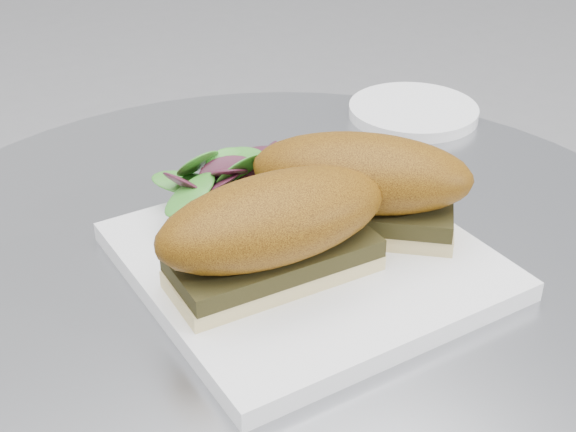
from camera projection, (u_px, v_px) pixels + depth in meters
name	position (u px, v px, depth m)	size (l,w,h in m)	color
plate	(306.00, 260.00, 0.62)	(0.25, 0.25, 0.02)	white
sandwich_left	(274.00, 229.00, 0.57)	(0.18, 0.08, 0.08)	#F8DC9B
sandwich_right	(361.00, 183.00, 0.62)	(0.18, 0.17, 0.08)	#F8DC9B
salad	(240.00, 188.00, 0.65)	(0.11, 0.11, 0.05)	#43912F
saucer	(413.00, 111.00, 0.87)	(0.14, 0.14, 0.01)	white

